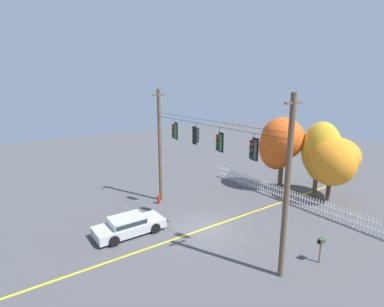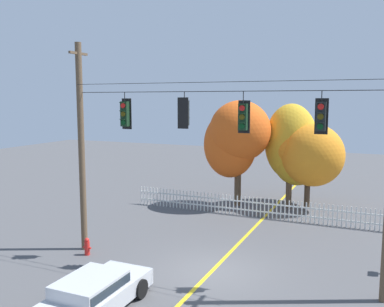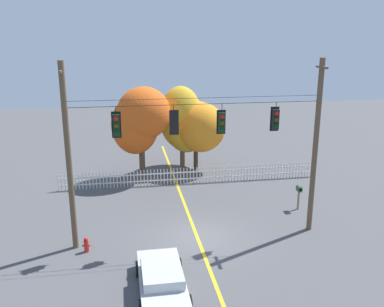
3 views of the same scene
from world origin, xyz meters
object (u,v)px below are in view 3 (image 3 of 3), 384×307
Objects in this scene: traffic_signal_eastbound_side at (222,122)px; traffic_signal_westbound_side at (275,119)px; traffic_signal_northbound_primary at (116,125)px; autumn_maple_mid at (183,123)px; autumn_oak_far_east at (196,124)px; roadside_mailbox at (299,190)px; parked_car at (162,279)px; fire_hydrant at (86,245)px; autumn_maple_near_fence at (139,119)px; traffic_signal_northbound_secondary at (174,122)px.

traffic_signal_eastbound_side and traffic_signal_westbound_side have the same top height.
autumn_maple_mid is at bearing 67.38° from traffic_signal_northbound_primary.
autumn_oak_far_east is 9.91m from roadside_mailbox.
roadside_mailbox is (5.52, -8.58, -2.40)m from autumn_maple_mid.
parked_car reaches higher than fire_hydrant.
autumn_oak_far_east is 14.00m from fire_hydrant.
traffic_signal_westbound_side is 0.33× the size of parked_car.
autumn_maple_near_fence is 8.71× the size of fire_hydrant.
roadside_mailbox is (2.64, 2.56, -4.77)m from traffic_signal_westbound_side.
autumn_maple_mid is 13.65m from fire_hydrant.
autumn_maple_near_fence is (1.39, 9.77, -1.71)m from traffic_signal_northbound_primary.
traffic_signal_northbound_primary is 2.61m from traffic_signal_northbound_secondary.
traffic_signal_westbound_side is at bearing -57.86° from autumn_maple_near_fence.
traffic_signal_northbound_primary reaches higher than fire_hydrant.
fire_hydrant is 0.52× the size of roadside_mailbox.
autumn_maple_near_fence reaches higher than parked_car.
autumn_maple_mid is (3.25, 1.37, -0.64)m from autumn_maple_near_fence.
traffic_signal_northbound_primary is 5.82m from fire_hydrant.
autumn_oak_far_east is at bearing 63.20° from traffic_signal_northbound_primary.
autumn_maple_near_fence reaches higher than autumn_oak_far_east.
traffic_signal_westbound_side reaches higher than autumn_maple_mid.
roadside_mailbox is (5.28, 2.56, -4.71)m from traffic_signal_eastbound_side.
parked_car is at bearing -143.78° from traffic_signal_westbound_side.
parked_car is 5.01m from fire_hydrant.
autumn_oak_far_east reaches higher than roadside_mailbox.
traffic_signal_northbound_primary is 1.03× the size of roadside_mailbox.
autumn_maple_mid is (-2.88, 11.13, -2.37)m from traffic_signal_westbound_side.
autumn_maple_near_fence is 11.76m from roadside_mailbox.
traffic_signal_northbound_secondary is 0.27× the size of autumn_oak_far_east.
fire_hydrant is at bearing -173.06° from traffic_signal_northbound_secondary.
traffic_signal_northbound_secondary reaches higher than autumn_oak_far_east.
parked_car is at bearing -89.43° from autumn_maple_near_fence.
roadside_mailbox is at bearing 44.10° from traffic_signal_westbound_side.
traffic_signal_northbound_secondary and traffic_signal_westbound_side have the same top height.
autumn_maple_mid is at bearing 79.68° from traffic_signal_northbound_secondary.
autumn_maple_near_fence is at bearing 73.54° from fire_hydrant.
traffic_signal_northbound_primary is at bearing 180.00° from traffic_signal_westbound_side.
parked_car is at bearing -101.34° from autumn_maple_mid.
traffic_signal_northbound_primary reaches higher than autumn_maple_near_fence.
autumn_maple_mid is 1.43× the size of parked_car.
traffic_signal_eastbound_side is 0.29× the size of autumn_oak_far_east.
autumn_maple_near_fence is 3.59m from autumn_maple_mid.
roadside_mailbox is at bearing -61.61° from autumn_oak_far_east.
roadside_mailbox reaches higher than fire_hydrant.
fire_hydrant is at bearing -176.64° from traffic_signal_westbound_side.
traffic_signal_northbound_secondary is 10.02m from autumn_maple_near_fence.
traffic_signal_westbound_side reaches higher than roadside_mailbox.
fire_hydrant is at bearing -165.32° from roadside_mailbox.
autumn_maple_mid is at bearing 91.24° from traffic_signal_eastbound_side.
autumn_maple_mid is at bearing 78.66° from parked_car.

